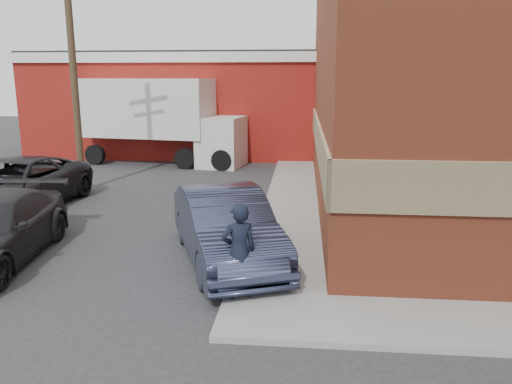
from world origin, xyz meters
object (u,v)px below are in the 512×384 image
(man, at_px, (239,251))
(box_truck, at_px, (162,115))
(utility_pole, at_px, (73,64))
(suv_a, at_px, (14,185))
(sedan, at_px, (226,226))
(warehouse, at_px, (185,103))

(man, xyz_separation_m, box_truck, (-5.84, 15.57, 1.38))
(utility_pole, bearing_deg, suv_a, -106.30)
(utility_pole, distance_m, sedan, 10.47)
(suv_a, distance_m, box_truck, 9.81)
(man, distance_m, sedan, 2.30)
(utility_pole, bearing_deg, man, -51.72)
(warehouse, relative_size, box_truck, 1.85)
(sedan, height_order, box_truck, box_truck)
(sedan, bearing_deg, suv_a, 131.05)
(man, bearing_deg, box_truck, -92.31)
(utility_pole, height_order, suv_a, utility_pole)
(box_truck, bearing_deg, sedan, -59.51)
(sedan, bearing_deg, warehouse, 84.71)
(utility_pole, height_order, sedan, utility_pole)
(man, xyz_separation_m, suv_a, (-8.20, 6.18, -0.21))
(box_truck, bearing_deg, suv_a, -95.04)
(sedan, height_order, suv_a, sedan)
(man, bearing_deg, sedan, -97.67)
(warehouse, relative_size, utility_pole, 1.81)
(warehouse, relative_size, man, 8.75)
(warehouse, distance_m, man, 21.14)
(box_truck, bearing_deg, man, -60.36)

